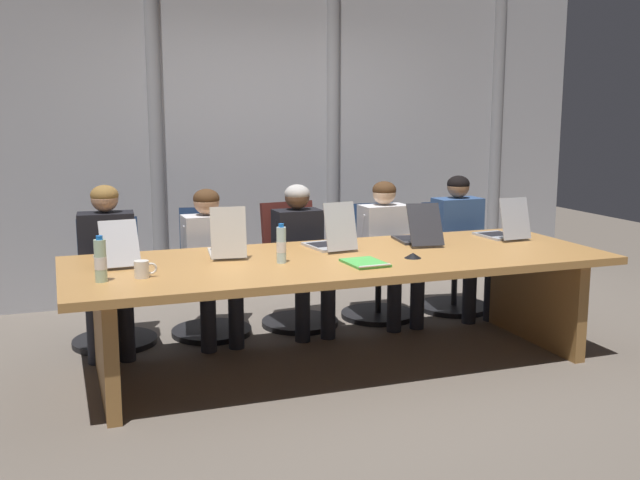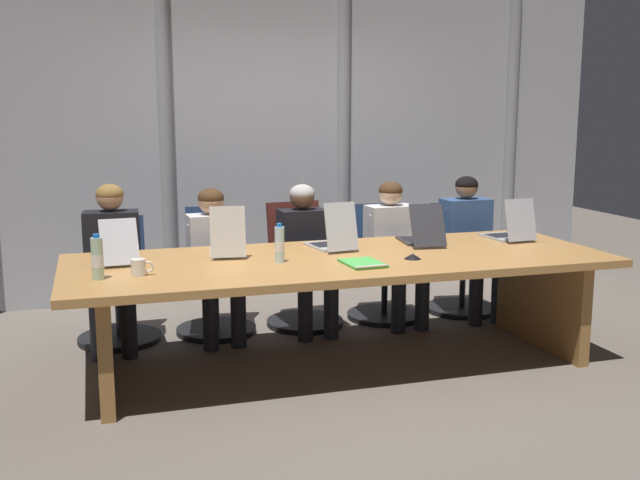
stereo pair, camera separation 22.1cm
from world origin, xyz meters
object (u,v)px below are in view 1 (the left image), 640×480
object	(u,v)px
laptop_left_mid	(227,246)
person_right_end	(462,237)
laptop_left_end	(116,254)
spiral_notepad	(365,263)
office_chair_right_end	(453,270)
person_left_end	(108,259)
conference_mic_left_side	(413,255)
water_bottle_secondary	(281,245)
water_bottle_primary	(100,261)
laptop_center	(331,240)
person_right_mid	(389,244)
laptop_right_end	(503,230)
person_center	(302,249)
person_left_mid	(211,256)
coffee_mug_near	(142,269)
office_chair_center	(297,280)
office_chair_left_end	(112,298)
office_chair_right_mid	(376,275)
laptop_right_mid	(417,235)
office_chair_left_mid	(210,288)

from	to	relation	value
laptop_left_mid	person_right_end	xyz separation A→B (m)	(2.09, 0.57, -0.15)
laptop_left_end	spiral_notepad	xyz separation A→B (m)	(1.45, -0.56, -0.05)
office_chair_right_end	laptop_left_end	bearing A→B (deg)	-66.37
person_left_end	conference_mic_left_side	distance (m)	2.11
office_chair_right_end	water_bottle_secondary	xyz separation A→B (m)	(-1.83, -1.05, 0.51)
water_bottle_primary	water_bottle_secondary	xyz separation A→B (m)	(1.09, 0.15, -0.01)
laptop_center	person_right_mid	xyz separation A→B (m)	(0.70, 0.56, -0.17)
laptop_right_end	person_center	size ratio (longest dim) A/B	0.38
person_left_mid	person_right_end	distance (m)	2.08
coffee_mug_near	person_right_end	bearing A→B (deg)	20.86
office_chair_center	person_left_end	xyz separation A→B (m)	(-1.43, -0.16, 0.30)
office_chair_left_end	office_chair_right_mid	bearing A→B (deg)	89.87
laptop_left_end	office_chair_center	xyz separation A→B (m)	(1.41, 0.71, -0.43)
laptop_left_end	water_bottle_secondary	xyz separation A→B (m)	(0.97, -0.35, 0.06)
person_left_end	person_right_mid	distance (m)	2.14
office_chair_right_end	person_right_end	bearing A→B (deg)	5.60
person_left_end	conference_mic_left_side	bearing A→B (deg)	64.37
laptop_center	office_chair_right_mid	distance (m)	1.08
laptop_left_mid	person_left_end	distance (m)	0.93
person_left_mid	person_right_end	bearing A→B (deg)	87.69
office_chair_right_end	person_left_end	bearing A→B (deg)	-77.39
laptop_left_end	laptop_right_end	xyz separation A→B (m)	(2.78, -0.04, 0.00)
laptop_left_end	conference_mic_left_side	xyz separation A→B (m)	(1.81, -0.49, -0.04)
water_bottle_primary	person_left_end	bearing A→B (deg)	84.42
laptop_right_mid	water_bottle_primary	size ratio (longest dim) A/B	1.92
person_right_mid	water_bottle_primary	size ratio (longest dim) A/B	4.26
laptop_center	person_center	world-z (taller)	person_center
laptop_left_end	office_chair_right_mid	world-z (taller)	laptop_left_end
laptop_left_end	water_bottle_secondary	world-z (taller)	laptop_left_end
person_left_end	water_bottle_primary	xyz separation A→B (m)	(-0.10, -1.05, 0.20)
laptop_right_mid	person_right_mid	size ratio (longest dim) A/B	0.45
person_right_mid	person_center	bearing A→B (deg)	-92.82
laptop_right_end	person_center	distance (m)	1.51
water_bottle_secondary	laptop_left_mid	bearing A→B (deg)	129.78
laptop_right_end	office_chair_right_end	size ratio (longest dim) A/B	0.47
office_chair_right_end	person_right_end	distance (m)	0.34
office_chair_center	person_center	xyz separation A→B (m)	(-0.01, -0.16, 0.28)
office_chair_left_mid	office_chair_right_end	world-z (taller)	office_chair_left_mid
laptop_left_end	person_left_end	world-z (taller)	person_left_end
laptop_left_end	person_right_end	distance (m)	2.84
laptop_center	conference_mic_left_side	xyz separation A→B (m)	(0.39, -0.47, -0.05)
laptop_center	laptop_right_mid	xyz separation A→B (m)	(0.67, 0.01, -0.01)
office_chair_left_end	office_chair_center	size ratio (longest dim) A/B	0.94
conference_mic_left_side	person_center	bearing A→B (deg)	111.89
laptop_left_mid	laptop_right_end	size ratio (longest dim) A/B	1.05
office_chair_center	person_left_end	distance (m)	1.47
water_bottle_primary	spiral_notepad	distance (m)	1.57
laptop_center	person_right_mid	bearing A→B (deg)	-59.05
laptop_right_mid	person_right_end	distance (m)	0.90
person_left_mid	person_center	distance (m)	0.69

